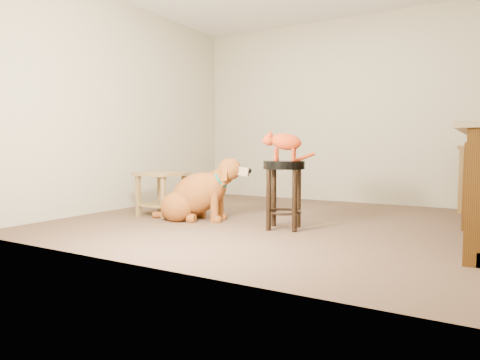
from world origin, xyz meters
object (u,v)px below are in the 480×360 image
Objects in this scene: tabby_kitten at (283,143)px; side_table at (161,187)px; golden_retriever at (197,195)px; padded_stool at (284,181)px.

side_table is at bearing 163.92° from tabby_kitten.
golden_retriever is 1.14m from tabby_kitten.
padded_stool is 0.36m from tabby_kitten.
padded_stool is at bearing -15.23° from golden_retriever.
padded_stool reaches higher than side_table.
padded_stool is 1.31× the size of side_table.
tabby_kitten is at bearing -15.32° from golden_retriever.
side_table is 0.55m from golden_retriever.
side_table is at bearing 178.27° from padded_stool.
padded_stool is at bearing -1.73° from side_table.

